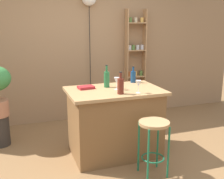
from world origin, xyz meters
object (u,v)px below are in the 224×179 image
at_px(spice_shelf, 135,64).
at_px(plant_stool, 0,130).
at_px(bottle_vinegar, 133,76).
at_px(wine_glass_center, 138,84).
at_px(cookbook, 86,87).
at_px(pendant_globe_light, 89,0).
at_px(wine_glass_left, 117,81).
at_px(bar_stool, 154,135).
at_px(bottle_wine_red, 107,79).
at_px(bottle_spirits_clear, 121,86).

distance_m(spice_shelf, plant_stool, 2.70).
distance_m(bottle_vinegar, wine_glass_center, 0.64).
relative_size(cookbook, pendant_globe_light, 0.09).
relative_size(plant_stool, wine_glass_left, 2.79).
relative_size(bar_stool, bottle_vinegar, 2.78).
bearing_deg(plant_stool, pendant_globe_light, 24.24).
height_order(spice_shelf, plant_stool, spice_shelf).
xyz_separation_m(bottle_wine_red, wine_glass_left, (0.08, -0.17, -0.00)).
bearing_deg(spice_shelf, wine_glass_center, -112.88).
bearing_deg(bottle_wine_red, plant_stool, 155.93).
distance_m(spice_shelf, wine_glass_center, 1.93).
relative_size(bottle_wine_red, bottle_spirits_clear, 1.10).
bearing_deg(cookbook, bottle_spirits_clear, -56.74).
xyz_separation_m(cookbook, pendant_globe_light, (0.43, 1.37, 1.24)).
distance_m(bottle_spirits_clear, wine_glass_left, 0.24).
distance_m(plant_stool, wine_glass_left, 1.93).
bearing_deg(bar_stool, wine_glass_center, 93.22).
bearing_deg(bottle_wine_red, wine_glass_left, -64.52).
relative_size(bottle_spirits_clear, bottle_vinegar, 1.16).
relative_size(wine_glass_center, pendant_globe_light, 0.07).
relative_size(bar_stool, wine_glass_center, 4.12).
height_order(wine_glass_center, cookbook, wine_glass_center).
height_order(bottle_wine_red, pendant_globe_light, pendant_globe_light).
xyz_separation_m(spice_shelf, bottle_spirits_clear, (-0.98, -1.74, 0.03)).
bearing_deg(bottle_spirits_clear, bottle_vinegar, 53.63).
height_order(bar_stool, bottle_wine_red, bottle_wine_red).
bearing_deg(wine_glass_left, wine_glass_center, -54.27).
relative_size(spice_shelf, plant_stool, 4.45).
xyz_separation_m(plant_stool, bottle_spirits_clear, (1.51, -1.06, 0.80)).
height_order(plant_stool, bottle_spirits_clear, bottle_spirits_clear).
relative_size(bottle_wine_red, wine_glass_left, 1.90).
height_order(bottle_vinegar, cookbook, bottle_vinegar).
bearing_deg(plant_stool, bottle_spirits_clear, -35.07).
xyz_separation_m(bottle_vinegar, pendant_globe_light, (-0.33, 1.21, 1.16)).
distance_m(wine_glass_left, wine_glass_center, 0.33).
bearing_deg(bottle_spirits_clear, spice_shelf, 60.69).
height_order(bar_stool, pendant_globe_light, pendant_globe_light).
bearing_deg(plant_stool, bottle_wine_red, -24.07).
height_order(cookbook, pendant_globe_light, pendant_globe_light).
height_order(wine_glass_left, wine_glass_center, same).
height_order(spice_shelf, wine_glass_left, spice_shelf).
distance_m(spice_shelf, bottle_spirits_clear, 2.00).
bearing_deg(wine_glass_center, cookbook, 141.50).
bearing_deg(plant_stool, bar_stool, -40.43).
bearing_deg(wine_glass_center, plant_stool, 147.80).
height_order(bottle_wine_red, cookbook, bottle_wine_red).
height_order(bar_stool, wine_glass_left, wine_glass_left).
bearing_deg(cookbook, bottle_vinegar, 5.53).
bearing_deg(bottle_vinegar, cookbook, -168.58).
relative_size(spice_shelf, pendant_globe_light, 0.87).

